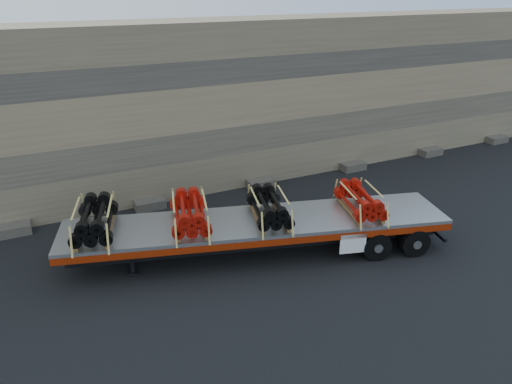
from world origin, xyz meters
TOP-DOWN VIEW (x-y plane):
  - ground at (0.00, 0.00)m, footprint 120.00×120.00m
  - rock_wall at (0.00, 6.50)m, footprint 44.00×3.00m
  - trailer at (-0.77, -0.47)m, footprint 12.67×5.76m
  - bundle_front at (-5.62, 0.92)m, footprint 1.84×2.67m
  - bundle_midfront at (-2.85, 0.13)m, footprint 1.78×2.59m
  - bundle_midrear at (-0.39, -0.58)m, footprint 1.72×2.50m
  - bundle_rear at (2.60, -1.44)m, footprint 1.67×2.43m

SIDE VIEW (x-z plane):
  - ground at x=0.00m, z-range 0.00..0.00m
  - trailer at x=-0.77m, z-range 0.00..1.25m
  - bundle_rear at x=2.60m, z-range 1.25..2.03m
  - bundle_midrear at x=-0.39m, z-range 1.25..2.06m
  - bundle_midfront at x=-2.85m, z-range 1.25..2.08m
  - bundle_front at x=-5.62m, z-range 1.25..2.11m
  - rock_wall at x=0.00m, z-range 0.00..7.00m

